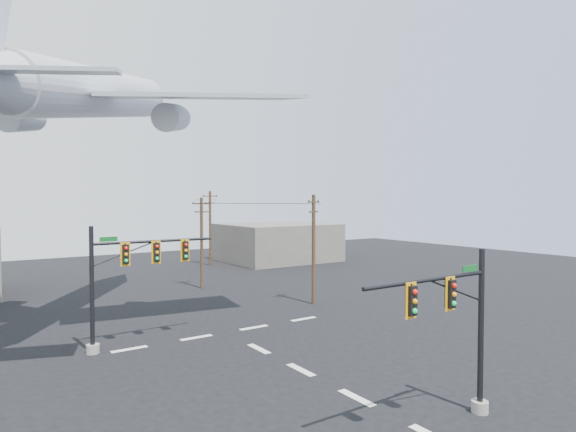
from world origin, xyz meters
TOP-DOWN VIEW (x-y plane):
  - ground at (0.00, 0.00)m, footprint 120.00×120.00m
  - lane_markings at (0.00, 5.33)m, footprint 14.00×21.20m
  - signal_mast_near at (1.68, -3.80)m, footprint 6.56×0.71m
  - signal_mast_far at (-6.06, 12.33)m, footprint 7.35×0.76m
  - utility_pole_a at (9.49, 15.44)m, footprint 1.64×0.82m
  - utility_pole_b at (4.95, 26.74)m, footprint 1.65×0.73m
  - utility_pole_c at (12.32, 40.63)m, footprint 1.92×0.32m
  - power_lines at (8.02, 28.19)m, footprint 9.01×25.20m
  - airliner at (-6.11, 18.33)m, footprint 23.46×25.85m
  - building_right at (22.00, 40.00)m, footprint 14.00×12.00m

SIDE VIEW (x-z plane):
  - ground at x=0.00m, z-range 0.00..0.00m
  - lane_markings at x=0.00m, z-range 0.01..0.01m
  - building_right at x=22.00m, z-range 0.00..5.00m
  - signal_mast_near at x=1.68m, z-range 0.25..6.69m
  - signal_mast_far at x=-6.06m, z-range 0.48..7.39m
  - utility_pole_b at x=4.95m, z-range 0.20..8.71m
  - utility_pole_a at x=9.49m, z-range 0.20..8.92m
  - utility_pole_c at x=12.32m, z-range 0.22..9.60m
  - power_lines at x=8.02m, z-range 7.99..8.32m
  - airliner at x=-6.11m, z-range 11.24..19.21m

